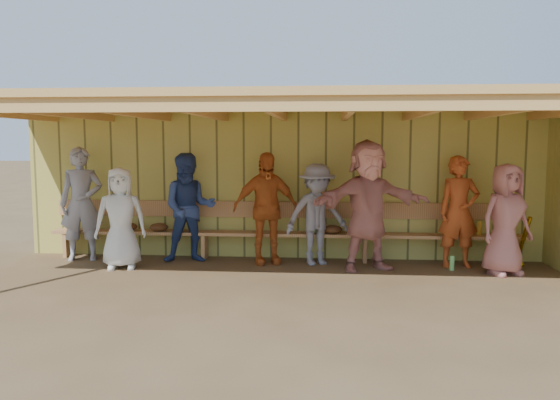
# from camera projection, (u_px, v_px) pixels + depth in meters

# --- Properties ---
(ground) EXTENTS (90.00, 90.00, 0.00)m
(ground) POSITION_uv_depth(u_px,v_px,m) (278.00, 276.00, 7.75)
(ground) COLOR brown
(ground) RESTS_ON ground
(player_a) EXTENTS (0.75, 0.59, 1.82)m
(player_a) POSITION_uv_depth(u_px,v_px,m) (82.00, 204.00, 8.72)
(player_a) COLOR #929199
(player_a) RESTS_ON ground
(player_b) EXTENTS (0.84, 0.65, 1.53)m
(player_b) POSITION_uv_depth(u_px,v_px,m) (121.00, 218.00, 8.15)
(player_b) COLOR white
(player_b) RESTS_ON ground
(player_c) EXTENTS (0.96, 0.82, 1.73)m
(player_c) POSITION_uv_depth(u_px,v_px,m) (189.00, 208.00, 8.58)
(player_c) COLOR navy
(player_c) RESTS_ON ground
(player_d) EXTENTS (1.10, 0.71, 1.74)m
(player_d) POSITION_uv_depth(u_px,v_px,m) (266.00, 208.00, 8.48)
(player_d) COLOR #D15F21
(player_d) RESTS_ON ground
(player_e) EXTENTS (1.16, 0.93, 1.57)m
(player_e) POSITION_uv_depth(u_px,v_px,m) (317.00, 214.00, 8.42)
(player_e) COLOR gray
(player_e) RESTS_ON ground
(player_f) EXTENTS (1.88, 1.12, 1.94)m
(player_f) POSITION_uv_depth(u_px,v_px,m) (368.00, 205.00, 8.05)
(player_f) COLOR #DE8B7D
(player_f) RESTS_ON ground
(player_g) EXTENTS (0.65, 0.46, 1.69)m
(player_g) POSITION_uv_depth(u_px,v_px,m) (459.00, 212.00, 8.24)
(player_g) COLOR #B54A1C
(player_g) RESTS_ON ground
(player_h) EXTENTS (0.91, 0.76, 1.60)m
(player_h) POSITION_uv_depth(u_px,v_px,m) (506.00, 219.00, 7.77)
(player_h) COLOR #BA6F69
(player_h) RESTS_ON ground
(dugout_structure) EXTENTS (8.80, 3.20, 2.50)m
(dugout_structure) POSITION_uv_depth(u_px,v_px,m) (308.00, 155.00, 8.22)
(dugout_structure) COLOR #C3B853
(dugout_structure) RESTS_ON ground
(bench) EXTENTS (7.60, 0.34, 0.93)m
(bench) POSITION_uv_depth(u_px,v_px,m) (284.00, 227.00, 8.80)
(bench) COLOR tan
(bench) RESTS_ON ground
(dugout_equipment) EXTENTS (6.41, 0.62, 0.80)m
(dugout_equipment) POSITION_uv_depth(u_px,v_px,m) (256.00, 230.00, 8.71)
(dugout_equipment) COLOR gold
(dugout_equipment) RESTS_ON ground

